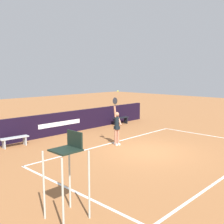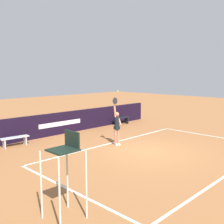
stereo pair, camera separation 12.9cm
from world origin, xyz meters
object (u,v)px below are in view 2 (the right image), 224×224
umpire_chair (65,162)px  courtside_bench_near (15,139)px  tennis_player (117,125)px  tennis_ball (118,91)px  courtside_bench_far (121,119)px

umpire_chair → courtside_bench_near: umpire_chair is taller
tennis_player → courtside_bench_near: 5.05m
tennis_ball → courtside_bench_near: bearing=138.0°
tennis_player → umpire_chair: tennis_player is taller
tennis_ball → courtside_bench_near: 5.57m
umpire_chair → tennis_player: bearing=33.3°
tennis_ball → courtside_bench_near: (-3.76, 3.38, -2.33)m
tennis_ball → courtside_bench_near: tennis_ball is taller
umpire_chair → courtside_bench_far: 12.51m
tennis_ball → umpire_chair: 7.12m
tennis_player → courtside_bench_near: size_ratio=1.73×
tennis_ball → umpire_chair: size_ratio=0.03×
tennis_player → courtside_bench_near: bearing=137.9°
tennis_player → tennis_ball: (0.04, -0.03, 1.70)m
tennis_ball → courtside_bench_far: 5.96m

